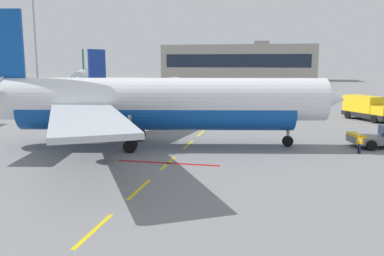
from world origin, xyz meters
The scene contains 9 objects.
apron_paint_markings centered at (18.00, 35.93, 0.00)m, with size 8.00×92.85×0.01m.
airliner_foreground centered at (14.75, 27.81, 3.95)m, with size 34.68×34.01×12.20m.
airliner_mid_left centered at (3.99, 55.79, 3.01)m, with size 25.40×26.13×9.30m.
airliner_far_right centered at (-21.14, 84.70, 3.51)m, with size 28.39×29.80×10.83m.
ground_power_truck centered at (37.42, 49.54, 1.65)m, with size 5.97×7.12×3.14m.
ground_crew_worker centered at (32.85, 28.56, 0.93)m, with size 0.53×0.47×1.64m.
uld_cargo_container centered at (4.89, 30.35, 0.80)m, with size 1.67×1.63×1.60m.
apron_light_mast_near centered at (-18.14, 61.41, 15.94)m, with size 1.80×1.80×25.73m.
terminal_satellite centered at (9.36, 164.04, 7.15)m, with size 61.76×20.06×15.85m.
Camera 1 is at (26.08, -6.94, 7.66)m, focal length 37.93 mm.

